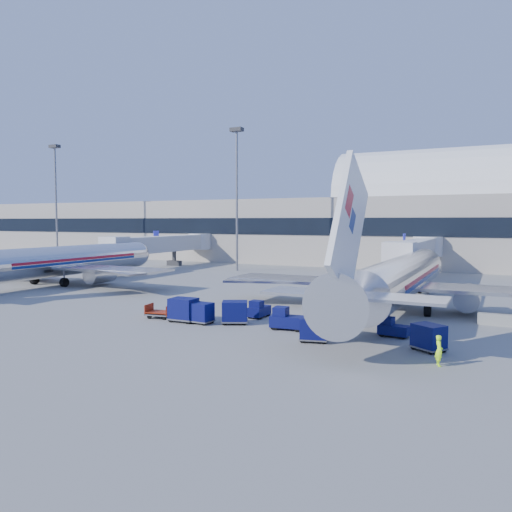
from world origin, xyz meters
The scene contains 19 objects.
ground centered at (0.00, 0.00, 0.00)m, with size 260.00×260.00×0.00m, color gray.
terminal centered at (-13.60, 55.96, 7.52)m, with size 170.00×28.15×21.00m.
airliner_main centered at (10.00, 4.51, 2.93)m, with size 32.00×37.26×12.07m.
airliner_mid centered at (-32.00, 4.51, 2.93)m, with size 32.00×37.26×12.07m.
jetbridge_near centered at (7.60, 30.81, 3.93)m, with size 4.40×27.50×6.25m.
jetbridge_mid centered at (-34.40, 30.81, 3.93)m, with size 4.40×27.50×6.25m.
mast_far_west centered at (-60.00, 30.00, 14.79)m, with size 2.00×1.20×22.60m.
mast_west centered at (-20.00, 30.00, 14.79)m, with size 2.00×1.20×22.60m.
barrier_near centered at (18.00, 2.00, 0.45)m, with size 3.00×0.55×0.90m, color #9E9E96.
tug_lead centered at (3.98, -6.41, 0.76)m, with size 2.65×1.50×1.66m.
tug_right centered at (11.43, -5.25, 0.61)m, with size 2.15×1.26×1.33m.
tug_left centered at (0.13, -3.25, 0.67)m, with size 1.18×2.28×1.47m.
cart_train_a centered at (-0.41, -6.35, 0.95)m, with size 2.49×2.27×1.78m.
cart_train_b centered at (-2.88, -7.38, 0.86)m, with size 1.92×1.51×1.62m.
cart_train_c centered at (-4.46, -7.42, 1.00)m, with size 2.17×1.67×1.88m.
cart_solo_near centered at (7.04, -9.04, 0.86)m, with size 2.10×1.78×1.60m.
cart_solo_far centered at (14.17, -8.10, 0.88)m, with size 2.34×2.22×1.64m.
cart_open_red centered at (-7.04, -7.07, 0.40)m, with size 2.26×1.74×0.56m.
ramp_worker centered at (15.11, -11.18, 0.86)m, with size 0.63×0.41×1.72m, color #ACFF1A.
Camera 1 is at (18.08, -39.91, 8.02)m, focal length 35.00 mm.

